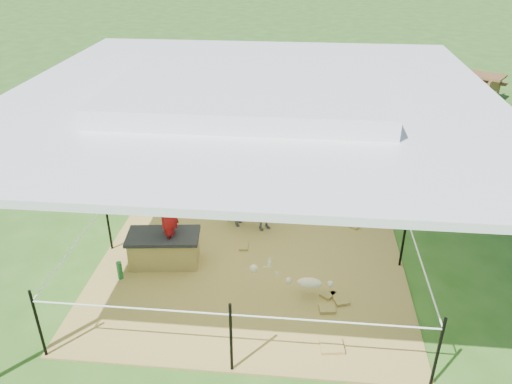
# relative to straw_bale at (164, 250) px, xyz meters

# --- Properties ---
(ground) EXTENTS (90.00, 90.00, 0.00)m
(ground) POSITION_rel_straw_bale_xyz_m (1.30, 0.28, -0.25)
(ground) COLOR #2D5919
(ground) RESTS_ON ground
(hay_patch) EXTENTS (4.60, 4.60, 0.03)m
(hay_patch) POSITION_rel_straw_bale_xyz_m (1.30, 0.28, -0.24)
(hay_patch) COLOR brown
(hay_patch) RESTS_ON ground
(canopy_tent) EXTENTS (6.30, 6.30, 2.90)m
(canopy_tent) POSITION_rel_straw_bale_xyz_m (1.30, 0.28, 2.44)
(canopy_tent) COLOR silver
(canopy_tent) RESTS_ON ground
(rope_fence) EXTENTS (4.54, 4.54, 1.00)m
(rope_fence) POSITION_rel_straw_bale_xyz_m (1.30, 0.28, 0.39)
(rope_fence) COLOR black
(rope_fence) RESTS_ON ground
(straw_bale) EXTENTS (1.05, 0.61, 0.45)m
(straw_bale) POSITION_rel_straw_bale_xyz_m (0.00, 0.00, 0.00)
(straw_bale) COLOR #A1743A
(straw_bale) RESTS_ON hay_patch
(dark_cloth) EXTENTS (1.13, 0.67, 0.06)m
(dark_cloth) POSITION_rel_straw_bale_xyz_m (0.00, 0.00, 0.25)
(dark_cloth) COLOR black
(dark_cloth) RESTS_ON straw_bale
(woman) EXTENTS (0.34, 0.47, 1.20)m
(woman) POSITION_rel_straw_bale_xyz_m (0.10, 0.00, 0.82)
(woman) COLOR #AB1014
(woman) RESTS_ON straw_bale
(green_bottle) EXTENTS (0.09, 0.09, 0.28)m
(green_bottle) POSITION_rel_straw_bale_xyz_m (-0.55, -0.45, -0.08)
(green_bottle) COLOR #17692E
(green_bottle) RESTS_ON hay_patch
(pony) EXTENTS (1.02, 0.61, 0.81)m
(pony) POSITION_rel_straw_bale_xyz_m (1.19, 1.07, 0.18)
(pony) COLOR #4C4B50
(pony) RESTS_ON hay_patch
(pink_hat) EXTENTS (0.25, 0.25, 0.12)m
(pink_hat) POSITION_rel_straw_bale_xyz_m (1.19, 1.07, 0.64)
(pink_hat) COLOR #FF93C3
(pink_hat) RESTS_ON pony
(foal) EXTENTS (0.94, 0.54, 0.51)m
(foal) POSITION_rel_straw_bale_xyz_m (2.19, -0.58, 0.03)
(foal) COLOR beige
(foal) RESTS_ON hay_patch
(trash_barrel) EXTENTS (0.64, 0.64, 0.97)m
(trash_barrel) POSITION_rel_straw_bale_xyz_m (4.93, 6.03, 0.23)
(trash_barrel) COLOR blue
(trash_barrel) RESTS_ON ground
(picnic_table_near) EXTENTS (2.41, 2.17, 0.82)m
(picnic_table_near) POSITION_rel_straw_bale_xyz_m (3.65, 8.95, 0.16)
(picnic_table_near) COLOR #57351D
(picnic_table_near) RESTS_ON ground
(picnic_table_far) EXTENTS (2.31, 2.16, 0.78)m
(picnic_table_far) POSITION_rel_straw_bale_xyz_m (6.86, 9.12, 0.14)
(picnic_table_far) COLOR brown
(picnic_table_far) RESTS_ON ground
(distant_person) EXTENTS (0.70, 0.63, 1.20)m
(distant_person) POSITION_rel_straw_bale_xyz_m (3.66, 8.41, 0.35)
(distant_person) COLOR #3059B4
(distant_person) RESTS_ON ground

